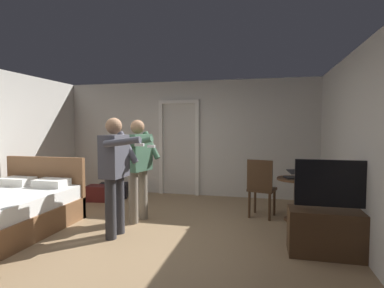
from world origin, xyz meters
name	(u,v)px	position (x,y,z in m)	size (l,w,h in m)	color
ground_plane	(135,240)	(0.00, 0.00, 0.00)	(6.23, 6.23, 0.00)	#997A56
wall_back	(187,138)	(0.00, 2.86, 1.27)	(5.90, 0.12, 2.55)	beige
wall_right	(374,150)	(2.89, 0.00, 1.27)	(0.12, 5.85, 2.55)	beige
doorway_frame	(179,141)	(-0.16, 2.78, 1.22)	(0.93, 0.08, 2.13)	white
bed	(3,212)	(-1.97, -0.19, 0.30)	(1.49, 2.00, 1.02)	brown
tv_flatscreen	(336,228)	(2.53, 0.05, 0.34)	(1.08, 0.40, 1.15)	#4C331E
side_table	(296,192)	(2.22, 1.38, 0.47)	(0.63, 0.63, 0.70)	brown
laptop	(296,175)	(2.21, 1.34, 0.75)	(0.41, 0.42, 0.15)	black
bottle_on_table	(307,171)	(2.36, 1.30, 0.83)	(0.06, 0.06, 0.30)	#1E5331
wooden_chair	(261,186)	(1.66, 1.40, 0.54)	(0.51, 0.51, 0.99)	#4C331E
person_blue_shirt	(115,168)	(-0.32, 0.07, 0.96)	(0.70, 0.58, 1.66)	#333338
person_striped_shirt	(138,163)	(-0.28, 0.77, 0.96)	(0.62, 0.72, 1.65)	gray
suitcase_dark	(114,190)	(-1.47, 2.18, 0.15)	(0.61, 0.37, 0.30)	black
suitcase_small	(101,193)	(-1.57, 1.83, 0.16)	(0.58, 0.33, 0.32)	#4C1919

